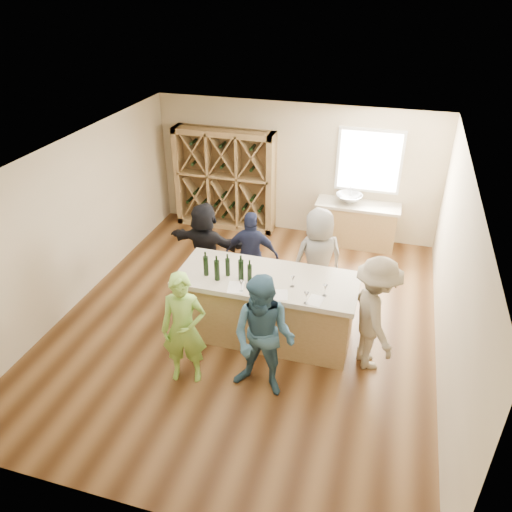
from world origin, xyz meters
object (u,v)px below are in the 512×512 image
(person_far_right, at_px, (318,260))
(wine_bottle_b, at_px, (217,270))
(person_near_left, at_px, (184,329))
(wine_rack, at_px, (225,180))
(sink, at_px, (349,199))
(wine_bottle_d, at_px, (241,270))
(wine_bottle_a, at_px, (206,266))
(person_far_left, at_px, (205,246))
(wine_bottle_e, at_px, (250,273))
(person_server, at_px, (375,314))
(person_near_right, at_px, (263,338))
(wine_bottle_c, at_px, (228,267))
(tasting_counter_base, at_px, (267,309))
(person_far_mid, at_px, (252,255))

(person_far_right, bearing_deg, wine_bottle_b, 13.46)
(person_near_left, bearing_deg, wine_rack, 89.22)
(person_near_left, height_order, person_far_right, person_far_right)
(sink, bearing_deg, wine_bottle_d, -107.60)
(wine_bottle_a, height_order, wine_bottle_d, wine_bottle_d)
(person_far_left, bearing_deg, wine_bottle_a, 118.28)
(wine_bottle_e, bearing_deg, wine_bottle_d, 178.78)
(wine_bottle_b, relative_size, person_server, 0.18)
(person_far_left, bearing_deg, person_near_right, 132.79)
(sink, xyz_separation_m, wine_bottle_c, (-1.38, -3.56, 0.21))
(person_server, distance_m, person_far_left, 3.31)
(person_near_right, relative_size, person_server, 1.02)
(tasting_counter_base, relative_size, person_far_left, 1.59)
(person_near_left, relative_size, person_server, 0.96)
(wine_bottle_c, height_order, wine_bottle_e, wine_bottle_c)
(sink, distance_m, person_near_right, 4.64)
(person_far_right, bearing_deg, person_far_mid, -32.88)
(wine_bottle_d, bearing_deg, person_far_right, 52.13)
(wine_bottle_b, relative_size, wine_bottle_e, 1.16)
(person_far_right, bearing_deg, tasting_counter_base, 28.36)
(sink, distance_m, wine_bottle_b, 4.01)
(person_near_right, bearing_deg, person_far_right, 88.05)
(wine_bottle_c, distance_m, person_near_right, 1.39)
(sink, distance_m, person_far_left, 3.25)
(person_near_right, bearing_deg, person_far_left, 133.37)
(wine_bottle_d, distance_m, person_server, 2.01)
(wine_bottle_a, distance_m, person_near_right, 1.55)
(wine_bottle_a, distance_m, person_near_left, 1.11)
(person_server, bearing_deg, wine_bottle_a, 66.20)
(wine_bottle_c, xyz_separation_m, person_far_right, (1.17, 1.15, -0.32))
(wine_rack, distance_m, wine_bottle_a, 3.85)
(sink, distance_m, person_near_left, 4.95)
(person_server, xyz_separation_m, person_far_mid, (-2.18, 1.27, -0.09))
(person_near_left, xyz_separation_m, person_far_mid, (0.27, 2.28, -0.06))
(wine_bottle_b, distance_m, person_near_right, 1.35)
(person_server, height_order, person_far_right, person_far_right)
(wine_bottle_d, height_order, person_server, person_server)
(wine_bottle_b, distance_m, person_far_mid, 1.40)
(wine_bottle_b, xyz_separation_m, wine_bottle_e, (0.47, 0.09, -0.02))
(person_near_right, height_order, person_far_left, person_near_right)
(tasting_counter_base, bearing_deg, wine_bottle_a, -168.09)
(tasting_counter_base, height_order, person_far_right, person_far_right)
(wine_bottle_c, bearing_deg, person_far_right, 44.46)
(wine_bottle_a, bearing_deg, wine_bottle_d, 1.88)
(person_far_mid, bearing_deg, wine_bottle_a, 68.97)
(wine_bottle_d, height_order, person_far_mid, person_far_mid)
(tasting_counter_base, xyz_separation_m, person_far_right, (0.59, 1.04, 0.40))
(tasting_counter_base, distance_m, person_far_left, 1.81)
(wine_bottle_a, distance_m, person_far_left, 1.44)
(tasting_counter_base, relative_size, wine_bottle_a, 8.25)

